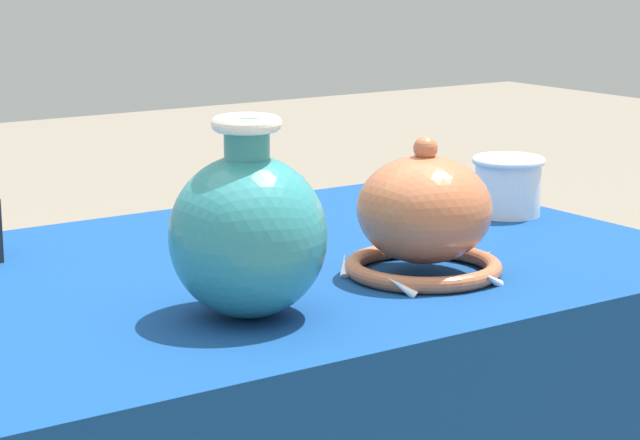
% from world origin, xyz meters
% --- Properties ---
extents(display_table, '(1.24, 0.78, 0.80)m').
position_xyz_m(display_table, '(0.00, -0.02, 0.72)').
color(display_table, olive).
rests_on(display_table, ground_plane).
extents(vase_tall_bulbous, '(0.18, 0.18, 0.24)m').
position_xyz_m(vase_tall_bulbous, '(-0.10, -0.20, 0.90)').
color(vase_tall_bulbous, teal).
rests_on(vase_tall_bulbous, display_table).
extents(vase_dome_bell, '(0.21, 0.22, 0.19)m').
position_xyz_m(vase_dome_bell, '(0.18, -0.17, 0.87)').
color(vase_dome_bell, '#BC6642').
rests_on(vase_dome_bell, display_table).
extents(cup_wide_porcelain, '(0.12, 0.12, 0.09)m').
position_xyz_m(cup_wide_porcelain, '(0.52, 0.04, 0.85)').
color(cup_wide_porcelain, white).
rests_on(cup_wide_porcelain, display_table).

